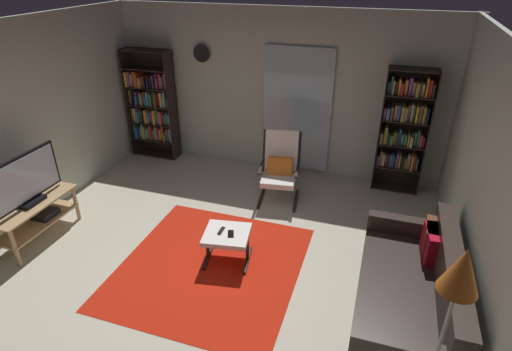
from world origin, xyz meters
The scene contains 16 objects.
ground_plane centered at (0.00, 0.00, 0.00)m, with size 7.02×7.02×0.00m, color beige.
wall_back centered at (0.00, 2.90, 1.30)m, with size 5.60×0.06×2.60m, color beige.
wall_right centered at (2.70, 0.00, 1.30)m, with size 0.06×6.00×2.60m, color beige.
glass_door_panel centered at (0.37, 2.83, 1.05)m, with size 1.10×0.01×2.00m, color silver.
area_rug centered at (0.02, 0.06, 0.00)m, with size 2.05×2.17×0.01m, color red.
tv_stand centered at (-2.29, -0.08, 0.35)m, with size 0.44×1.13×0.53m.
television centered at (-2.29, -0.11, 0.84)m, with size 0.20×1.02×0.64m.
bookshelf_near_tv centered at (-2.17, 2.64, 0.93)m, with size 0.84×0.30×1.89m.
bookshelf_near_sofa centered at (2.02, 2.70, 1.02)m, with size 0.69×0.30×1.88m.
leather_sofa centered at (2.21, -0.01, 0.30)m, with size 0.89×1.93×0.83m.
lounge_armchair centered at (0.37, 1.86, 0.53)m, with size 0.65×0.72×1.02m.
ottoman centered at (0.17, 0.24, 0.33)m, with size 0.59×0.56×0.40m.
tv_remote centered at (0.10, 0.24, 0.41)m, with size 0.04×0.14×0.02m, color black.
cell_phone centered at (0.22, 0.22, 0.40)m, with size 0.07×0.14×0.01m, color black.
floor_lamp_by_sofa centered at (2.25, -1.27, 1.52)m, with size 0.24×0.24×1.79m.
wall_clock centered at (-1.25, 2.82, 1.85)m, with size 0.29×0.03×0.29m.
Camera 1 is at (1.70, -3.34, 3.21)m, focal length 28.74 mm.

